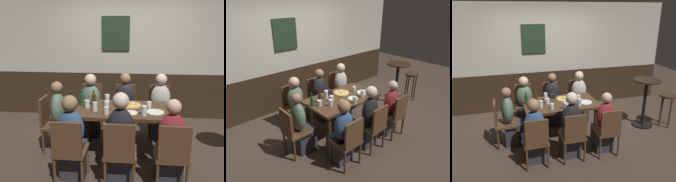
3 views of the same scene
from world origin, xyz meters
TOP-DOWN VIEW (x-y plane):
  - ground_plane at (0.00, 0.00)m, footprint 12.00×12.00m
  - wall_back at (-0.00, 1.65)m, footprint 6.40×0.13m
  - dining_table at (0.00, 0.00)m, footprint 1.40×0.82m
  - chair_right_near at (0.62, -0.82)m, footprint 0.40×0.40m
  - chair_right_far at (0.62, 0.82)m, footprint 0.40×0.40m
  - chair_left_far at (-0.62, 0.82)m, footprint 0.40×0.40m
  - chair_mid_far at (0.00, 0.82)m, footprint 0.40×0.40m
  - chair_left_near at (-0.62, -0.82)m, footprint 0.40×0.40m
  - chair_mid_near at (0.00, -0.82)m, footprint 0.40×0.40m
  - chair_head_west at (-1.12, 0.00)m, footprint 0.40×0.40m
  - person_right_near at (0.62, -0.66)m, footprint 0.34×0.37m
  - person_right_far at (0.62, 0.66)m, footprint 0.34×0.37m
  - person_left_far at (-0.62, 0.66)m, footprint 0.34×0.37m
  - person_mid_far at (-0.00, 0.66)m, footprint 0.34×0.37m
  - person_left_near at (-0.62, -0.66)m, footprint 0.34×0.37m
  - person_mid_near at (0.00, -0.66)m, footprint 0.34×0.37m
  - person_head_west at (-0.95, 0.00)m, footprint 0.37×0.34m
  - pizza at (0.11, 0.14)m, footprint 0.32×0.32m
  - tumbler_short at (-0.26, 0.17)m, footprint 0.07×0.07m
  - pint_glass_stout at (-0.23, -0.26)m, footprint 0.07×0.07m
  - beer_glass_half at (0.38, 0.05)m, footprint 0.07×0.07m
  - beer_glass_tall at (-0.55, -0.00)m, footprint 0.08×0.08m
  - pint_glass_pale at (-0.25, 0.01)m, footprint 0.08×0.08m
  - tumbler_water at (0.30, -0.26)m, footprint 0.07×0.07m
  - pint_glass_amber at (-0.41, -0.14)m, footprint 0.07×0.07m
  - highball_clear at (-0.00, -0.34)m, footprint 0.07×0.07m
  - beer_bottle_green at (-0.64, 0.09)m, footprint 0.06×0.06m
  - beer_bottle_brown at (-0.46, 0.10)m, footprint 0.06×0.06m
  - plate_white_large at (0.46, -0.13)m, footprint 0.25×0.25m
  - plate_white_small at (0.11, -0.18)m, footprint 0.20×0.20m
  - condiment_caddy at (-0.10, 0.26)m, footprint 0.11×0.09m

SIDE VIEW (x-z plane):
  - ground_plane at x=0.00m, z-range 0.00..0.00m
  - person_right_near at x=0.62m, z-range -0.09..1.03m
  - person_left_far at x=-0.62m, z-range -0.08..1.03m
  - person_head_west at x=-0.95m, z-range -0.09..1.04m
  - person_mid_far at x=0.00m, z-range -0.09..1.04m
  - person_left_near at x=-0.62m, z-range -0.09..1.05m
  - person_right_far at x=0.62m, z-range -0.09..1.05m
  - chair_right_near at x=0.62m, z-range 0.06..0.94m
  - chair_right_far at x=0.62m, z-range 0.06..0.94m
  - chair_left_far at x=-0.62m, z-range 0.06..0.94m
  - chair_mid_far at x=0.00m, z-range 0.06..0.94m
  - chair_left_near at x=-0.62m, z-range 0.06..0.94m
  - chair_mid_near at x=0.00m, z-range 0.06..0.94m
  - chair_head_west at x=-1.12m, z-range 0.06..0.94m
  - person_mid_near at x=0.00m, z-range -0.09..1.10m
  - dining_table at x=0.00m, z-range 0.27..1.01m
  - plate_white_large at x=0.46m, z-range 0.74..0.75m
  - plate_white_small at x=0.11m, z-range 0.74..0.75m
  - pizza at x=0.11m, z-range 0.74..0.77m
  - pint_glass_stout at x=-0.23m, z-range 0.73..0.83m
  - beer_glass_half at x=0.38m, z-range 0.73..0.83m
  - pint_glass_pale at x=-0.25m, z-range 0.73..0.84m
  - condiment_caddy at x=-0.10m, z-range 0.74..0.83m
  - beer_glass_tall at x=-0.55m, z-range 0.74..0.85m
  - pint_glass_amber at x=-0.41m, z-range 0.73..0.86m
  - highball_clear at x=0.00m, z-range 0.73..0.86m
  - tumbler_water at x=0.30m, z-range 0.73..0.87m
  - tumbler_short at x=-0.26m, z-range 0.73..0.89m
  - beer_bottle_brown at x=-0.46m, z-range 0.71..0.96m
  - beer_bottle_green at x=-0.64m, z-range 0.71..0.97m
  - wall_back at x=0.00m, z-range 0.00..2.60m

